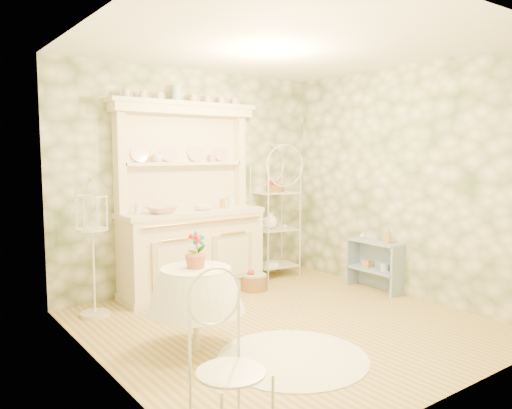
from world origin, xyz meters
TOP-DOWN VIEW (x-y plane):
  - floor at (0.00, 0.00)m, footprint 3.60×3.60m
  - ceiling at (0.00, 0.00)m, footprint 3.60×3.60m
  - wall_left at (-1.80, 0.00)m, footprint 3.60×3.60m
  - wall_right at (1.80, 0.00)m, footprint 3.60×3.60m
  - wall_back at (0.00, 1.80)m, footprint 3.60×3.60m
  - wall_front at (0.00, -1.80)m, footprint 3.60×3.60m
  - kitchen_dresser at (-0.20, 1.52)m, footprint 1.87×0.61m
  - bakers_rack at (1.13, 1.60)m, footprint 0.66×0.51m
  - side_shelf at (1.68, 0.32)m, footprint 0.33×0.69m
  - round_table at (-1.02, -0.03)m, footprint 0.64×0.64m
  - cafe_chair at (-1.58, -1.41)m, footprint 0.37×0.37m
  - birdcage_stand at (-1.44, 1.37)m, footprint 0.32×0.32m
  - floor_basket at (0.48, 1.20)m, footprint 0.45×0.45m
  - lace_rug at (-0.48, -0.67)m, footprint 1.53×1.53m
  - bowl_floral at (-0.64, 1.43)m, footprint 0.35×0.35m
  - bowl_white at (-0.10, 1.43)m, footprint 0.24×0.24m
  - cup_left at (-0.55, 1.68)m, footprint 0.15×0.15m
  - cup_right at (0.19, 1.68)m, footprint 0.10×0.10m
  - potted_geranium at (-0.98, 0.02)m, footprint 0.16×0.12m
  - bottle_amber at (1.68, 0.12)m, footprint 0.09×0.09m
  - bottle_blue at (1.68, 0.31)m, footprint 0.07×0.07m
  - bottle_glass at (1.68, 0.52)m, footprint 0.09×0.09m

SIDE VIEW (x-z plane):
  - floor at x=0.00m, z-range 0.00..0.00m
  - lace_rug at x=-0.48m, z-range 0.00..0.01m
  - floor_basket at x=0.48m, z-range 0.00..0.24m
  - side_shelf at x=1.68m, z-range 0.00..0.57m
  - round_table at x=-1.02m, z-range 0.00..0.66m
  - cafe_chair at x=-1.58m, z-range 0.00..0.76m
  - bottle_glass at x=1.68m, z-range 0.60..0.69m
  - bottle_blue at x=1.68m, z-range 0.60..0.71m
  - birdcage_stand at x=-1.44m, z-range 0.00..1.36m
  - bottle_amber at x=1.68m, z-range 0.59..0.77m
  - potted_geranium at x=-0.98m, z-range 0.70..1.00m
  - bakers_rack at x=1.13m, z-range 0.00..1.94m
  - bowl_floral at x=-0.64m, z-range 0.98..1.06m
  - bowl_white at x=-0.10m, z-range 0.98..1.05m
  - kitchen_dresser at x=-0.20m, z-range 0.00..2.29m
  - wall_left at x=-1.80m, z-range 1.35..1.35m
  - wall_right at x=1.80m, z-range 1.35..1.35m
  - wall_back at x=0.00m, z-range 1.35..1.35m
  - wall_front at x=0.00m, z-range 1.35..1.35m
  - cup_left at x=-0.55m, z-range 1.56..1.66m
  - cup_right at x=0.19m, z-range 1.56..1.66m
  - ceiling at x=0.00m, z-range 2.70..2.70m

